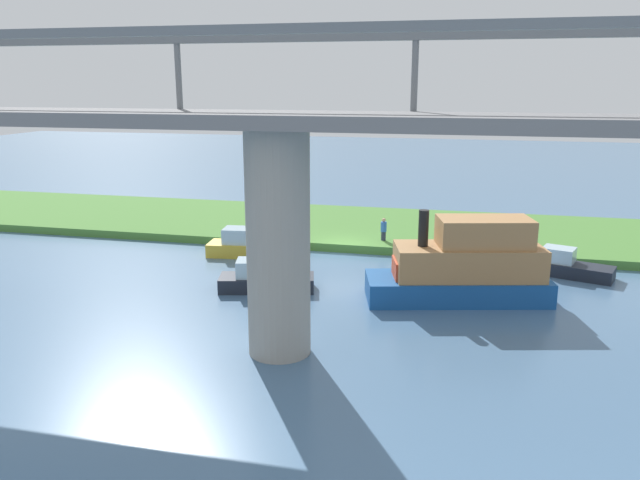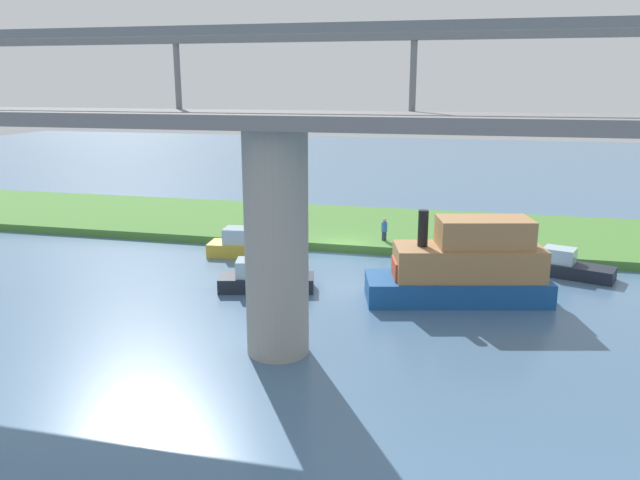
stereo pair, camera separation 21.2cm
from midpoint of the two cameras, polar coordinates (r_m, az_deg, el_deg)
name	(u,v)px [view 2 (the right image)]	position (r m, az deg, el deg)	size (l,w,h in m)	color
ground_plane	(343,253)	(38.07, 2.24, -1.16)	(160.00, 160.00, 0.00)	#4C7093
grassy_bank	(361,227)	(43.73, 3.82, 1.17)	(80.00, 12.00, 0.50)	#4C8438
bridge_pylon	(276,244)	(23.18, -3.67, -0.38)	(2.34, 2.34, 8.45)	#9E998E
bridge_span	(274,113)	(22.49, -3.85, 11.35)	(64.02, 4.30, 3.25)	slate
person_on_bank	(384,229)	(39.02, 5.95, 0.97)	(0.49, 0.49, 1.39)	#2D334C
mooring_post	(468,239)	(38.23, 13.28, 0.05)	(0.20, 0.20, 0.95)	brown
motorboat_red	(464,267)	(30.25, 13.02, -2.42)	(8.86, 4.74, 4.31)	#195199
skiff_small	(248,246)	(37.55, -6.30, -0.52)	(5.12, 2.29, 1.65)	gold
houseboat_blue	(567,266)	(35.92, 21.48, -2.22)	(4.66, 2.90, 1.46)	#1E232D
motorboat_white	(263,279)	(31.35, -4.91, -3.52)	(4.88, 2.69, 1.54)	#1E232D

